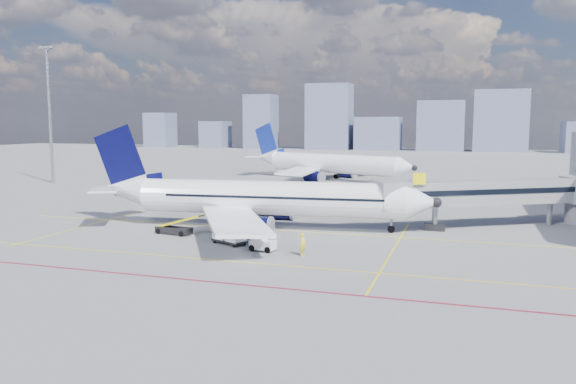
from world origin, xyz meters
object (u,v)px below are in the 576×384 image
object	(u,v)px
baggage_tug	(262,243)
belt_loader	(175,229)
main_aircraft	(256,198)
second_aircraft	(326,163)
cargo_dolly	(229,233)
ramp_worker	(303,244)

from	to	relation	value
baggage_tug	belt_loader	size ratio (longest dim) A/B	0.42
main_aircraft	second_aircraft	bearing A→B (deg)	89.68
baggage_tug	cargo_dolly	size ratio (longest dim) A/B	0.63
main_aircraft	belt_loader	bearing A→B (deg)	-143.63
main_aircraft	ramp_worker	world-z (taller)	main_aircraft
second_aircraft	cargo_dolly	bearing A→B (deg)	-62.24
main_aircraft	ramp_worker	bearing A→B (deg)	-58.10
belt_loader	ramp_worker	world-z (taller)	belt_loader
belt_loader	ramp_worker	bearing A→B (deg)	-7.84
cargo_dolly	ramp_worker	world-z (taller)	ramp_worker
ramp_worker	second_aircraft	bearing A→B (deg)	18.61
second_aircraft	ramp_worker	xyz separation A→B (m)	(13.83, -64.32, -2.24)
second_aircraft	ramp_worker	bearing A→B (deg)	-55.60
cargo_dolly	ramp_worker	size ratio (longest dim) A/B	1.95
second_aircraft	cargo_dolly	world-z (taller)	second_aircraft
main_aircraft	cargo_dolly	distance (m)	8.90
baggage_tug	ramp_worker	bearing A→B (deg)	0.78
belt_loader	ramp_worker	xyz separation A→B (m)	(15.08, -4.96, 0.39)
cargo_dolly	belt_loader	xyz separation A→B (m)	(-7.21, 2.63, -0.46)
main_aircraft	ramp_worker	distance (m)	14.05
baggage_tug	second_aircraft	bearing A→B (deg)	108.99
belt_loader	ramp_worker	distance (m)	15.88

